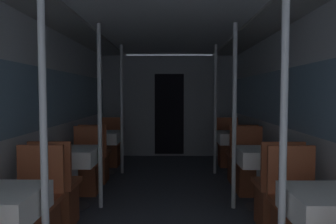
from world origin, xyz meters
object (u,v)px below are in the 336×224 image
(chair_right_far_0, at_px, (297,221))
(support_pole_right_0, at_px, (283,135))
(chair_left_far_2, at_px, (109,150))
(chair_right_near_1, at_px, (276,200))
(chair_right_far_1, at_px, (250,172))
(dining_table_right_2, at_px, (234,140))
(chair_right_near_2, at_px, (241,164))
(dining_table_left_1, at_px, (73,160))
(support_pole_left_1, at_px, (100,117))
(chair_left_far_0, at_px, (34,219))
(support_pole_right_1, at_px, (234,117))
(support_pole_left_0, at_px, (44,135))
(support_pole_right_2, at_px, (215,110))
(support_pole_left_2, at_px, (122,110))
(chair_right_far_2, at_px, (228,151))
(chair_left_near_1, at_px, (56,199))
(dining_table_right_1, at_px, (261,160))
(dining_table_right_0, at_px, (331,212))
(dining_table_left_2, at_px, (103,140))
(chair_left_near_2, at_px, (95,163))

(chair_right_far_0, xyz_separation_m, support_pole_right_0, (-0.33, -0.58, 0.81))
(chair_left_far_2, xyz_separation_m, chair_right_near_1, (2.27, -2.87, 0.00))
(support_pole_right_0, bearing_deg, chair_left_far_2, 115.81)
(chair_right_far_1, relative_size, dining_table_right_2, 1.27)
(chair_right_near_1, xyz_separation_m, chair_right_near_2, (0.00, 1.71, 0.00))
(dining_table_left_1, distance_m, support_pole_left_1, 0.62)
(chair_left_far_2, distance_m, chair_right_far_1, 2.84)
(chair_left_far_0, xyz_separation_m, support_pole_right_1, (1.94, 1.13, 0.81))
(support_pole_left_0, xyz_separation_m, support_pole_right_2, (1.61, 3.42, 0.00))
(dining_table_left_1, bearing_deg, support_pole_right_2, 41.49)
(support_pole_left_2, height_order, support_pole_right_0, same)
(chair_left_far_0, distance_m, support_pole_right_0, 2.18)
(support_pole_left_1, bearing_deg, chair_right_far_2, 49.80)
(chair_left_near_1, relative_size, support_pole_left_2, 0.41)
(chair_right_near_2, bearing_deg, dining_table_right_1, -90.00)
(dining_table_left_1, xyz_separation_m, support_pole_right_1, (1.94, 0.00, 0.52))
(chair_right_near_2, bearing_deg, dining_table_left_1, -153.44)
(chair_left_near_1, relative_size, dining_table_right_0, 1.27)
(dining_table_right_1, distance_m, chair_right_near_1, 0.65)
(dining_table_left_2, bearing_deg, dining_table_right_2, 0.00)
(chair_left_near_1, relative_size, chair_left_near_2, 1.00)
(chair_right_near_1, bearing_deg, chair_left_far_0, -166.28)
(dining_table_right_0, height_order, chair_right_far_2, chair_right_far_2)
(chair_right_far_1, bearing_deg, chair_left_near_2, -13.72)
(support_pole_left_0, height_order, dining_table_left_2, support_pole_left_0)
(chair_left_near_2, height_order, chair_left_far_2, same)
(chair_left_near_1, relative_size, chair_right_far_2, 1.00)
(chair_left_near_2, xyz_separation_m, chair_right_far_0, (2.27, -2.27, 0.00))
(dining_table_right_1, relative_size, chair_right_near_1, 0.79)
(chair_left_near_1, bearing_deg, chair_left_near_2, 90.00)
(dining_table_right_2, bearing_deg, chair_left_near_1, -134.68)
(support_pole_left_2, relative_size, dining_table_right_0, 3.06)
(support_pole_right_2, bearing_deg, chair_right_far_1, -73.75)
(support_pole_left_2, relative_size, support_pole_right_1, 1.00)
(chair_left_far_0, bearing_deg, chair_right_far_0, -180.00)
(support_pole_left_2, relative_size, chair_right_far_2, 2.41)
(support_pole_left_0, bearing_deg, chair_left_near_2, 96.62)
(chair_left_far_2, xyz_separation_m, dining_table_right_1, (2.27, -2.29, 0.29))
(chair_left_near_1, xyz_separation_m, chair_right_near_1, (2.27, 0.00, 0.00))
(dining_table_right_1, relative_size, chair_right_far_1, 0.79)
(dining_table_right_1, height_order, support_pole_right_2, support_pole_right_2)
(support_pole_right_2, bearing_deg, chair_left_near_1, -130.20)
(chair_left_near_2, relative_size, support_pole_right_2, 0.41)
(chair_left_near_2, bearing_deg, support_pole_right_0, -55.76)
(chair_left_far_2, xyz_separation_m, dining_table_right_0, (2.27, -4.00, 0.29))
(chair_right_near_1, bearing_deg, dining_table_left_2, 134.68)
(support_pole_left_2, xyz_separation_m, chair_right_far_1, (1.94, -1.13, -0.81))
(chair_left_far_0, height_order, chair_right_far_0, same)
(support_pole_left_1, height_order, chair_right_far_2, support_pole_left_1)
(chair_right_near_1, bearing_deg, chair_right_far_0, -90.00)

